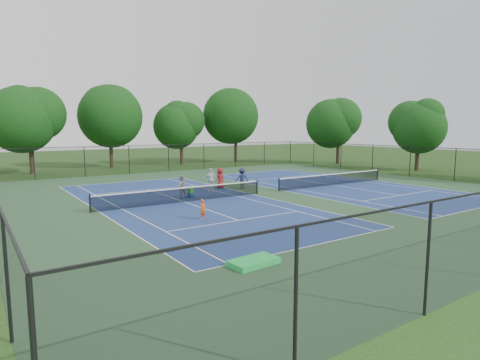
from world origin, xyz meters
TOP-DOWN VIEW (x-y plane):
  - ground at (0.00, 0.00)m, footprint 140.00×140.00m
  - court_pad at (0.00, 0.00)m, footprint 36.00×36.00m
  - tennis_court_left at (-7.00, 0.00)m, footprint 12.00×23.83m
  - tennis_court_right at (7.00, 0.00)m, footprint 12.00×23.83m
  - perimeter_fence at (0.00, 0.00)m, footprint 36.08×36.08m
  - tree_back_a at (-13.00, 24.00)m, footprint 6.80×6.80m
  - tree_back_b at (-4.00, 26.00)m, footprint 7.60×7.60m
  - tree_back_c at (5.00, 25.00)m, footprint 6.00×6.00m
  - tree_back_d at (13.00, 24.00)m, footprint 7.80×7.80m
  - tree_side_e at (23.00, 14.00)m, footprint 6.60×6.60m
  - tree_side_f at (24.00, 3.00)m, footprint 5.80×5.80m
  - child_player at (-8.43, -5.13)m, footprint 0.47×0.40m
  - instructor at (-6.49, 1.44)m, footprint 0.85×0.69m
  - bystander_a at (-3.20, 3.06)m, footprint 1.07×0.50m
  - bystander_b at (-0.49, 2.79)m, footprint 1.20×0.92m
  - bystander_c at (-1.89, 3.83)m, footprint 0.89×0.68m
  - ball_crate at (-5.83, 1.34)m, footprint 0.45×0.40m
  - ball_hopper at (-5.83, 1.34)m, footprint 0.41×0.37m
  - green_tarp at (-10.39, -12.37)m, footprint 1.86×1.10m

SIDE VIEW (x-z plane):
  - ground at x=0.00m, z-range 0.00..0.00m
  - court_pad at x=0.00m, z-range 0.00..0.01m
  - tennis_court_left at x=-7.00m, z-range -0.44..0.63m
  - tennis_court_right at x=7.00m, z-range -0.44..0.63m
  - green_tarp at x=-10.39m, z-range 0.01..0.21m
  - ball_crate at x=-5.83m, z-range 0.00..0.32m
  - ball_hopper at x=-5.83m, z-range 0.32..0.68m
  - child_player at x=-8.43m, z-range 0.00..1.11m
  - instructor at x=-6.49m, z-range 0.00..1.61m
  - bystander_c at x=-1.89m, z-range 0.00..1.64m
  - bystander_b at x=-0.49m, z-range 0.00..1.64m
  - bystander_a at x=-3.20m, z-range 0.00..1.79m
  - perimeter_fence at x=0.00m, z-range 0.09..3.11m
  - tree_side_f at x=24.00m, z-range 1.19..9.31m
  - tree_back_c at x=5.00m, z-range 1.28..9.68m
  - tree_side_e at x=23.00m, z-range 1.37..10.25m
  - tree_back_a at x=-13.00m, z-range 1.46..10.61m
  - tree_back_b at x=-4.00m, z-range 1.58..11.61m
  - tree_back_d at x=13.00m, z-range 1.64..12.01m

